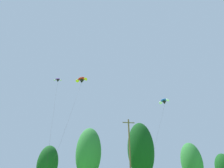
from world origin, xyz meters
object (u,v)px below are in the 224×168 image
object	(u,v)px
parafoil_kite_high_red_yellow	(82,80)
parafoil_kite_far_purple	(58,80)
utility_pole	(130,154)
parafoil_kite_mid_blue_white	(164,101)

from	to	relation	value
parafoil_kite_high_red_yellow	parafoil_kite_far_purple	size ratio (longest dim) A/B	0.92
utility_pole	parafoil_kite_mid_blue_white	size ratio (longest dim) A/B	0.70
parafoil_kite_high_red_yellow	parafoil_kite_mid_blue_white	world-z (taller)	parafoil_kite_high_red_yellow
utility_pole	parafoil_kite_far_purple	size ratio (longest dim) A/B	0.53
utility_pole	parafoil_kite_far_purple	xyz separation A→B (m)	(-15.38, 9.67, 18.49)
parafoil_kite_mid_blue_white	parafoil_kite_far_purple	xyz separation A→B (m)	(-25.20, 4.69, 6.17)
utility_pole	parafoil_kite_far_purple	bearing A→B (deg)	147.83
parafoil_kite_high_red_yellow	parafoil_kite_mid_blue_white	size ratio (longest dim) A/B	1.23
utility_pole	parafoil_kite_high_red_yellow	distance (m)	19.59
utility_pole	parafoil_kite_mid_blue_white	world-z (taller)	parafoil_kite_mid_blue_white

